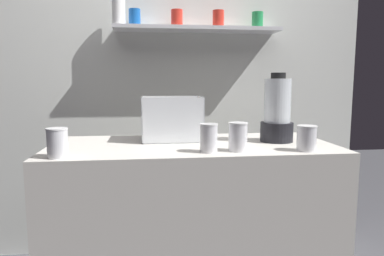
# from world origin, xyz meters

# --- Properties ---
(counter) EXTENTS (1.40, 0.64, 0.90)m
(counter) POSITION_xyz_m (0.00, 0.00, 0.45)
(counter) COLOR beige
(counter) RESTS_ON ground_plane
(back_wall_unit) EXTENTS (2.60, 0.24, 2.50)m
(back_wall_unit) POSITION_xyz_m (0.00, 0.77, 1.26)
(back_wall_unit) COLOR silver
(back_wall_unit) RESTS_ON ground_plane
(carrot_display_bin) EXTENTS (0.32, 0.22, 0.23)m
(carrot_display_bin) POSITION_xyz_m (-0.09, 0.12, 0.97)
(carrot_display_bin) COLOR white
(carrot_display_bin) RESTS_ON counter
(blender_pitcher) EXTENTS (0.17, 0.17, 0.35)m
(blender_pitcher) POSITION_xyz_m (0.45, 0.02, 1.05)
(blender_pitcher) COLOR black
(blender_pitcher) RESTS_ON counter
(juice_cup_carrot_far_left) EXTENTS (0.09, 0.09, 0.12)m
(juice_cup_carrot_far_left) POSITION_xyz_m (-0.58, -0.25, 0.95)
(juice_cup_carrot_far_left) COLOR white
(juice_cup_carrot_far_left) RESTS_ON counter
(juice_cup_carrot_left) EXTENTS (0.08, 0.08, 0.13)m
(juice_cup_carrot_left) POSITION_xyz_m (0.05, -0.21, 0.95)
(juice_cup_carrot_left) COLOR white
(juice_cup_carrot_left) RESTS_ON counter
(juice_cup_carrot_middle) EXTENTS (0.09, 0.09, 0.13)m
(juice_cup_carrot_middle) POSITION_xyz_m (0.18, -0.21, 0.96)
(juice_cup_carrot_middle) COLOR white
(juice_cup_carrot_middle) RESTS_ON counter
(juice_cup_orange_right) EXTENTS (0.09, 0.09, 0.11)m
(juice_cup_orange_right) POSITION_xyz_m (0.49, -0.24, 0.95)
(juice_cup_orange_right) COLOR white
(juice_cup_orange_right) RESTS_ON counter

